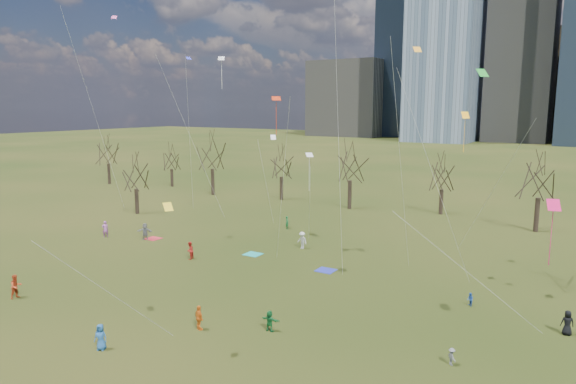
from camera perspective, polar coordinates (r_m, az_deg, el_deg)
The scene contains 19 objects.
ground at distance 36.78m, azimuth -10.11°, elevation -13.51°, with size 500.00×500.00×0.00m, color black.
downtown_skyline at distance 238.38m, azimuth 26.18°, elevation 14.49°, with size 212.50×78.00×118.00m.
bare_tree_row at distance 66.89m, azimuth 11.32°, elevation 2.29°, with size 113.04×29.80×9.50m.
blanket_teal at distance 50.58m, azimuth -3.92°, elevation -6.91°, with size 1.60×1.50×0.03m, color teal.
blanket_navy at distance 45.82m, azimuth 4.22°, elevation -8.67°, with size 1.60×1.50×0.03m, color #232EA7.
blanket_crimson at distance 58.16m, azimuth -14.77°, elevation -5.03°, with size 1.60×1.50×0.03m, color red.
person_0 at distance 33.43m, azimuth -20.10°, elevation -14.90°, with size 0.78×0.51×1.59m, color #235999.
person_2 at distance 44.21m, azimuth -27.98°, elevation -9.25°, with size 0.89×0.69×1.83m, color #BE3C1B.
person_3 at distance 31.38m, azimuth 17.73°, elevation -17.03°, with size 0.65×0.37×1.00m, color slate.
person_4 at distance 34.50m, azimuth -9.85°, elevation -13.61°, with size 0.96×0.40×1.64m, color orange.
person_5 at distance 33.92m, azimuth -2.05°, elevation -14.12°, with size 1.28×0.41×1.38m, color #17692E.
person_6 at distance 37.73m, azimuth 28.62°, elevation -12.64°, with size 0.78×0.51×1.60m, color black.
person_7 at distance 60.21m, azimuth -19.65°, elevation -3.90°, with size 0.66×0.44×1.82m, color #A653A7.
person_8 at distance 40.07m, azimuth 19.59°, elevation -11.19°, with size 0.48×0.38×0.99m, color #2958B2.
person_9 at distance 52.27m, azimuth 1.58°, elevation -5.37°, with size 1.13×0.65×1.75m, color silver.
person_11 at distance 57.72m, azimuth -15.61°, elevation -4.25°, with size 1.70×0.54×1.83m, color slate.
person_13 at distance 60.52m, azimuth -0.10°, elevation -3.42°, with size 0.56×0.36×1.52m, color #176A33.
person_14 at distance 49.55m, azimuth -10.85°, elevation -6.41°, with size 0.83×0.64×1.70m, color #B21E19.
kites_airborne at distance 42.59m, azimuth 1.54°, elevation 7.17°, with size 66.68×37.82×34.32m.
Camera 1 is at (22.77, -25.11, 14.27)m, focal length 32.00 mm.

